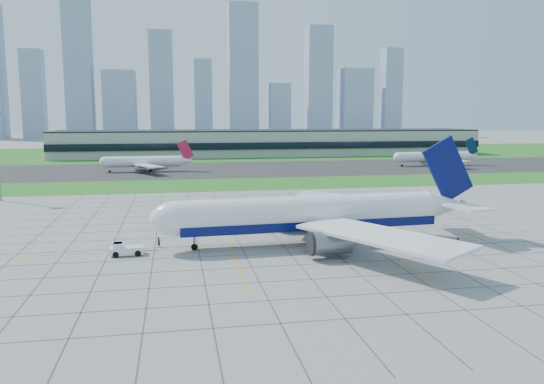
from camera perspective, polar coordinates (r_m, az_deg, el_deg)
The scene contains 13 objects.
ground at distance 103.82m, azimuth 0.90°, elevation -5.44°, with size 1400.00×1400.00×0.00m, color gray.
grass_median at distance 191.52m, azimuth -4.41°, elevation 0.83°, with size 700.00×35.00×0.04m, color #287120.
asphalt_taxiway at distance 245.94m, azimuth -5.77°, elevation 2.45°, with size 700.00×75.00×0.04m, color #383838.
grass_far at distance 355.31m, azimuth -7.24°, elevation 4.18°, with size 700.00×145.00×0.04m, color #287120.
apron_markings at distance 114.51m, azimuth 0.02°, elevation -4.14°, with size 120.00×130.00×0.03m.
terminal at distance 334.61m, azimuth -0.13°, elevation 5.35°, with size 260.00×43.00×15.80m.
city_skyline at distance 619.98m, azimuth -9.60°, elevation 11.28°, with size 523.00×32.40×160.00m.
airliner at distance 102.26m, azimuth 4.35°, elevation -2.45°, with size 65.44×66.17×20.59m.
pushback_tug at distance 97.77m, azimuth -15.51°, elevation -5.99°, with size 8.35×3.19×2.30m.
crew_near at distance 102.08m, azimuth -12.07°, elevation -5.30°, with size 0.71×0.47×1.96m, color black.
crew_far at distance 106.02m, azimuth 19.38°, elevation -5.13°, with size 0.87×0.68×1.79m, color black.
distant_jet_1 at distance 240.46m, azimuth -13.50°, elevation 3.20°, with size 38.39×42.66×14.08m.
distant_jet_2 at distance 274.11m, azimuth 17.05°, elevation 3.65°, with size 42.44×42.66×14.08m.
Camera 1 is at (-19.92, -98.91, 24.47)m, focal length 35.00 mm.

